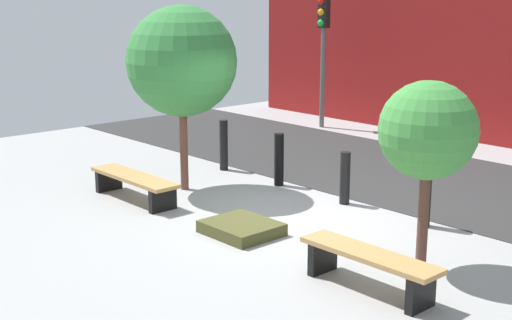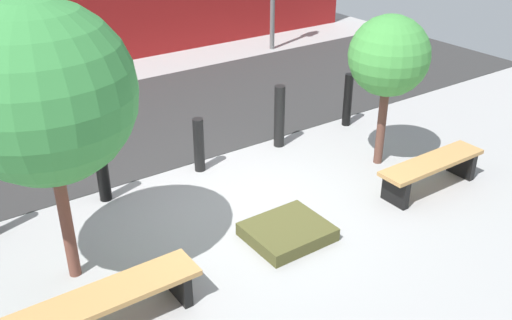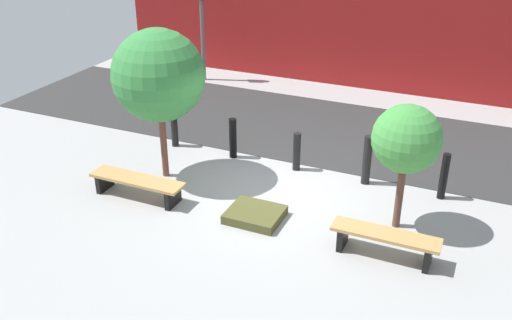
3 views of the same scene
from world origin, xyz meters
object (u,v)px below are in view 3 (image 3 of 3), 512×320
at_px(tree_behind_left_bench, 158,76).
at_px(bollard_far_right, 444,176).
at_px(bollard_far_left, 174,127).
at_px(bollard_center, 297,152).
at_px(traffic_light_west, 201,7).
at_px(tree_behind_right_bench, 407,140).
at_px(bollard_left, 233,138).
at_px(bench_right, 385,239).
at_px(planter_bed, 255,215).
at_px(bollard_right, 367,160).
at_px(bench_left, 137,183).

xyz_separation_m(tree_behind_left_bench, bollard_far_right, (5.53, 1.39, -1.74)).
relative_size(bollard_far_left, bollard_center, 1.14).
bearing_deg(traffic_light_west, bollard_far_right, -30.70).
height_order(tree_behind_right_bench, bollard_left, tree_behind_right_bench).
xyz_separation_m(bench_right, tree_behind_right_bench, (0.00, 1.03, 1.40)).
relative_size(planter_bed, bollard_far_left, 1.02).
bearing_deg(tree_behind_left_bench, tree_behind_right_bench, 0.00).
relative_size(bollard_left, bollard_right, 0.88).
distance_m(tree_behind_left_bench, bollard_far_right, 5.96).
distance_m(planter_bed, bollard_left, 2.72).
relative_size(bollard_left, bollard_center, 1.09).
relative_size(bench_right, bollard_right, 1.69).
distance_m(bollard_right, bollard_far_right, 1.54).
relative_size(tree_behind_left_bench, tree_behind_right_bench, 1.35).
height_order(bollard_center, traffic_light_west, traffic_light_west).
bearing_deg(bollard_left, bollard_far_left, 180.00).
bearing_deg(bollard_far_left, bollard_far_right, 0.00).
distance_m(bollard_left, bollard_far_right, 4.60).
height_order(bench_left, bollard_center, bollard_center).
bearing_deg(bollard_right, bollard_center, 180.00).
bearing_deg(bollard_left, tree_behind_right_bench, -19.21).
bearing_deg(bench_right, bollard_far_right, 76.07).
bearing_deg(bench_left, bollard_far_right, 23.45).
height_order(bollard_far_left, bollard_center, bollard_far_left).
relative_size(tree_behind_right_bench, bollard_far_left, 2.40).
distance_m(bollard_far_left, bollard_right, 4.60).
xyz_separation_m(planter_bed, bollard_far_left, (-3.07, 2.22, 0.40)).
bearing_deg(bollard_center, bench_left, -135.49).
bearing_deg(bollard_far_right, bollard_right, 180.00).
height_order(bench_right, bollard_center, bollard_center).
xyz_separation_m(planter_bed, tree_behind_right_bench, (2.46, 0.83, 1.65)).
height_order(bench_right, bollard_far_left, bollard_far_left).
distance_m(tree_behind_right_bench, bollard_far_left, 5.84).
relative_size(tree_behind_right_bench, bollard_left, 2.51).
xyz_separation_m(bollard_center, bollard_far_right, (3.07, 0.00, 0.05)).
height_order(tree_behind_left_bench, bollard_left, tree_behind_left_bench).
distance_m(tree_behind_right_bench, bollard_far_right, 1.97).
height_order(tree_behind_right_bench, traffic_light_west, traffic_light_west).
xyz_separation_m(planter_bed, bollard_right, (1.53, 2.22, 0.44)).
relative_size(bench_left, bollard_center, 2.29).
bearing_deg(bollard_right, bench_left, -148.81).
distance_m(bench_right, traffic_light_west, 10.40).
bearing_deg(tree_behind_left_bench, planter_bed, -18.57).
relative_size(tree_behind_left_bench, bollard_left, 3.38).
relative_size(bollard_right, traffic_light_west, 0.32).
xyz_separation_m(bench_left, bollard_right, (3.99, 2.42, 0.22)).
height_order(planter_bed, tree_behind_left_bench, tree_behind_left_bench).
relative_size(bollard_far_right, traffic_light_west, 0.30).
bearing_deg(bollard_far_left, bench_left, -75.89).
bearing_deg(bench_left, planter_bed, 4.47).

